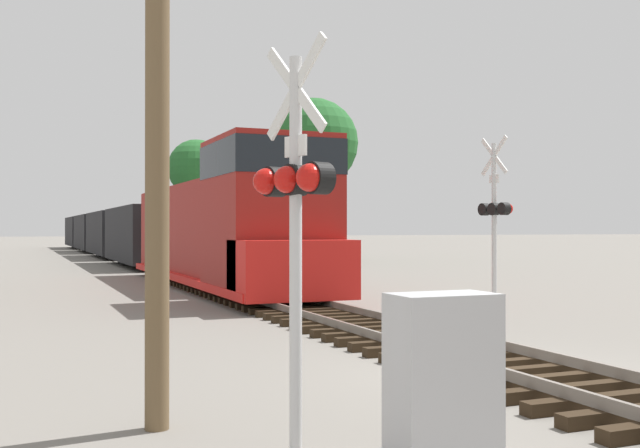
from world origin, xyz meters
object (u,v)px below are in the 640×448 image
utility_pole (157,11)px  freight_train (123,233)px  crossing_signal_near (293,199)px  tree_mid_background (313,143)px  relay_cabinet (443,380)px  tree_deep_background (196,169)px  crossing_signal_far (495,214)px

utility_pole → freight_train: bearing=83.1°
crossing_signal_near → tree_mid_background: size_ratio=0.38×
crossing_signal_near → tree_mid_background: 40.61m
relay_cabinet → utility_pole: 4.82m
relay_cabinet → tree_deep_background: bearing=79.6°
relay_cabinet → utility_pole: size_ratio=0.18×
utility_pole → tree_deep_background: (12.03, 51.19, 2.48)m
crossing_signal_far → relay_cabinet: bearing=136.9°
crossing_signal_far → utility_pole: bearing=121.4°
crossing_signal_far → tree_mid_background: (6.89, 29.08, 5.05)m
freight_train → crossing_signal_far: 36.56m
relay_cabinet → freight_train: bearing=86.1°
crossing_signal_near → tree_deep_background: bearing=151.9°
crossing_signal_far → tree_mid_background: 30.31m
freight_train → crossing_signal_far: freight_train is taller
freight_train → tree_mid_background: bearing=-33.8°
tree_mid_background → tree_deep_background: (-4.07, 15.21, -0.60)m
crossing_signal_near → utility_pole: 2.68m
crossing_signal_near → tree_deep_background: 53.90m
tree_deep_background → utility_pole: bearing=-103.2°
freight_train → tree_deep_background: 11.62m
freight_train → relay_cabinet: freight_train is taller
crossing_signal_far → relay_cabinet: (-7.01, -9.07, -1.73)m
crossing_signal_near → relay_cabinet: bearing=39.8°
relay_cabinet → tree_mid_background: bearing=70.0°
crossing_signal_near → tree_deep_background: (11.00, 52.58, 4.52)m
relay_cabinet → utility_pole: bearing=135.4°
freight_train → tree_mid_background: (10.84, -7.25, 5.70)m
relay_cabinet → crossing_signal_near: bearing=146.0°
relay_cabinet → tree_mid_background: tree_mid_background is taller
crossing_signal_far → tree_deep_background: (2.82, 44.29, 4.45)m
crossing_signal_far → relay_cabinet: crossing_signal_far is taller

